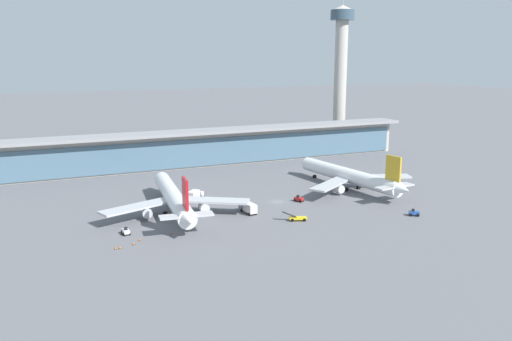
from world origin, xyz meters
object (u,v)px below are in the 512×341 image
Objects in this scene: control_tower at (341,64)px; airliner_centre_stand at (350,176)px; safety_cone_echo at (134,244)px; safety_cone_alpha at (140,239)px; safety_cone_charlie at (171,233)px; service_truck_on_taxiway_red at (299,199)px; service_truck_under_wing_blue at (414,213)px; service_truck_by_tail_grey at (249,208)px; safety_cone_delta at (120,247)px; airliner_left_stand at (174,198)px; service_truck_mid_apron_white at (195,195)px; service_truck_at_far_stand_yellow at (297,218)px; safety_cone_bravo at (115,248)px; service_truck_near_nose_white at (126,231)px.

airliner_centre_stand is at bearing -120.84° from control_tower.
airliner_centre_stand is at bearing 17.07° from safety_cone_echo.
safety_cone_charlie is at bearing 11.06° from safety_cone_alpha.
service_truck_under_wing_blue is at bearing -49.54° from service_truck_on_taxiway_red.
safety_cone_echo is at bearing -160.77° from service_truck_by_tail_grey.
control_tower is at bearing 59.16° from airliner_centre_stand.
service_truck_by_tail_grey is at bearing 19.27° from safety_cone_delta.
service_truck_under_wing_blue is at bearing -5.65° from safety_cone_delta.
service_truck_under_wing_blue is 134.72m from control_tower.
safety_cone_charlie is at bearing 20.99° from safety_cone_echo.
safety_cone_delta is at bearing -159.36° from safety_cone_charlie.
airliner_left_stand is 8.16× the size of service_truck_mid_apron_white.
service_truck_under_wing_blue is 66.93m from service_truck_mid_apron_white.
safety_cone_delta and safety_cone_echo have the same top height.
safety_cone_charlie is at bearing -161.49° from service_truck_by_tail_grey.
safety_cone_echo is (-78.65, -24.14, -4.35)m from airliner_centre_stand.
airliner_centre_stand is at bearing 35.26° from service_truck_at_far_stand_yellow.
safety_cone_bravo is (-83.12, -25.30, -4.35)m from airliner_centre_stand.
service_truck_near_nose_white is 4.31× the size of safety_cone_echo.
safety_cone_charlie is (-68.36, -20.20, -4.35)m from airliner_centre_stand.
service_truck_by_tail_grey reaches higher than safety_cone_echo.
safety_cone_echo is at bearing -87.86° from service_truck_near_nose_white.
service_truck_by_tail_grey is at bearing 19.23° from safety_cone_echo.
service_truck_near_nose_white is 80.05m from service_truck_under_wing_blue.
control_tower is 107.39× the size of safety_cone_bravo.
service_truck_by_tail_grey is (19.78, -8.88, -2.98)m from airliner_left_stand.
safety_cone_alpha is at bearing 49.83° from safety_cone_echo.
safety_cone_charlie is (-34.88, 3.47, -0.49)m from service_truck_at_far_stand_yellow.
service_truck_by_tail_grey reaches higher than service_truck_on_taxiway_red.
service_truck_at_far_stand_yellow is at bearing 2.01° from safety_cone_delta.
service_truck_by_tail_grey is 35.28m from safety_cone_alpha.
service_truck_near_nose_white reaches higher than safety_cone_alpha.
service_truck_near_nose_white is (-78.96, -15.77, -3.80)m from airliner_centre_stand.
safety_cone_bravo is 4.62m from safety_cone_echo.
service_truck_on_taxiway_red is 4.76× the size of safety_cone_echo.
safety_cone_alpha is at bearing 177.56° from service_truck_at_far_stand_yellow.
safety_cone_alpha is 7.31m from safety_cone_bravo.
safety_cone_charlie is at bearing -163.22° from service_truck_on_taxiway_red.
safety_cone_echo is (-129.11, -108.67, -40.62)m from control_tower.
safety_cone_delta is at bearing -146.71° from safety_cone_alpha.
service_truck_on_taxiway_red is 0.04× the size of control_tower.
airliner_left_stand is 0.74× the size of control_tower.
service_truck_by_tail_grey is (36.03, 4.09, 0.82)m from service_truck_near_nose_white.
safety_cone_bravo is (-40.19, -13.61, -1.37)m from service_truck_by_tail_grey.
airliner_centre_stand reaches higher than safety_cone_echo.
safety_cone_charlie is at bearing 174.32° from service_truck_at_far_stand_yellow.
airliner_centre_stand is 79.59× the size of safety_cone_alpha.
service_truck_at_far_stand_yellow is at bearing 1.88° from safety_cone_bravo.
service_truck_under_wing_blue reaches higher than safety_cone_bravo.
service_truck_mid_apron_white is at bearing 115.60° from service_truck_by_tail_grey.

